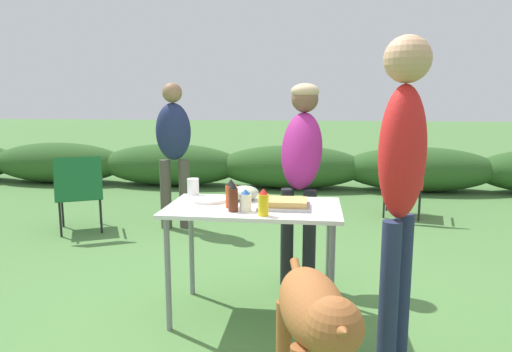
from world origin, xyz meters
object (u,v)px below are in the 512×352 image
plate_stack (209,200)px  standing_person_in_olive_jacket (174,143)px  hot_sauce_bottle (231,194)px  camp_chair_near_hedge (403,180)px  mustard_bottle (263,203)px  standing_person_in_navy_coat (402,170)px  dog (315,317)px  mayo_bottle (246,201)px  standing_person_with_beanie (302,157)px  folding_table (254,217)px  mixing_bowl (244,193)px  bbq_sauce_bottle (233,198)px  food_tray (284,204)px  camp_chair_green_behind_table (79,190)px  paper_cup_stack (193,188)px

plate_stack → standing_person_in_olive_jacket: (-0.83, 1.88, 0.20)m
hot_sauce_bottle → camp_chair_near_hedge: (1.57, 2.80, -0.36)m
mustard_bottle → standing_person_in_navy_coat: size_ratio=0.09×
mustard_bottle → dog: bearing=-65.9°
mustard_bottle → camp_chair_near_hedge: (1.35, 2.99, -0.35)m
mayo_bottle → hot_sauce_bottle: 0.14m
hot_sauce_bottle → standing_person_with_beanie: size_ratio=0.12×
folding_table → camp_chair_near_hedge: (1.44, 2.74, -0.20)m
standing_person_in_navy_coat → mayo_bottle: bearing=-82.3°
plate_stack → mixing_bowl: bearing=15.9°
bbq_sauce_bottle → standing_person_in_olive_jacket: bearing=115.9°
food_tray → mixing_bowl: size_ratio=1.67×
mayo_bottle → bbq_sauce_bottle: size_ratio=0.75×
camp_chair_green_behind_table → mayo_bottle: bearing=-68.3°
standing_person_in_olive_jacket → standing_person_in_navy_coat: bearing=-61.4°
dog → camp_chair_near_hedge: 3.81m
bbq_sauce_bottle → mixing_bowl: bearing=86.6°
bbq_sauce_bottle → camp_chair_green_behind_table: bearing=137.5°
hot_sauce_bottle → camp_chair_near_hedge: bearing=60.7°
food_tray → standing_person_with_beanie: (0.09, 0.68, 0.21)m
mayo_bottle → standing_person_in_navy_coat: standing_person_in_navy_coat is taller
bbq_sauce_bottle → standing_person_with_beanie: 0.91m
bbq_sauce_bottle → paper_cup_stack: bearing=133.2°
standing_person_with_beanie → camp_chair_green_behind_table: standing_person_with_beanie is taller
standing_person_in_navy_coat → camp_chair_near_hedge: 3.37m
folding_table → standing_person_in_olive_jacket: bearing=120.0°
mayo_bottle → camp_chair_near_hedge: bearing=63.1°
standing_person_in_navy_coat → camp_chair_near_hedge: standing_person_in_navy_coat is taller
plate_stack → mustard_bottle: bearing=-40.0°
food_tray → mustard_bottle: size_ratio=1.99×
dog → camp_chair_green_behind_table: size_ratio=1.22×
standing_person_in_navy_coat → folding_table: bearing=-91.2°
food_tray → standing_person_in_olive_jacket: 2.42m
folding_table → mayo_bottle: mayo_bottle is taller
plate_stack → camp_chair_near_hedge: camp_chair_near_hedge is taller
mayo_bottle → standing_person_in_olive_jacket: (-1.11, 2.12, 0.15)m
food_tray → mixing_bowl: mixing_bowl is taller
plate_stack → dog: plate_stack is taller
plate_stack → standing_person_in_navy_coat: standing_person_in_navy_coat is taller
folding_table → bbq_sauce_bottle: size_ratio=6.09×
paper_cup_stack → standing_person_in_olive_jacket: standing_person_in_olive_jacket is taller
folding_table → mixing_bowl: (-0.08, 0.16, 0.13)m
camp_chair_near_hedge → dog: bearing=-92.5°
food_tray → hot_sauce_bottle: 0.34m
food_tray → standing_person_in_navy_coat: size_ratio=0.19×
paper_cup_stack → standing_person_with_beanie: size_ratio=0.09×
plate_stack → mustard_bottle: size_ratio=1.55×
paper_cup_stack → mayo_bottle: 0.55m
folding_table → paper_cup_stack: paper_cup_stack is taller
standing_person_in_navy_coat → plate_stack: bearing=-87.3°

